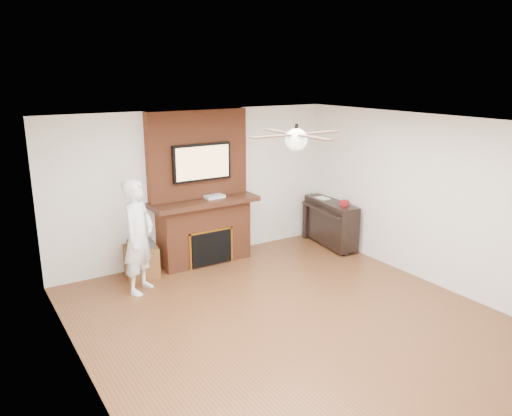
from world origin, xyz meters
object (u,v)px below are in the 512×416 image
person (138,237)px  fireplace (202,203)px  piano (330,222)px  side_table (141,259)px

person → fireplace: bearing=-17.4°
fireplace → piano: size_ratio=1.91×
fireplace → person: bearing=-154.5°
side_table → fireplace: bearing=12.8°
person → piano: (3.60, 0.08, -0.38)m
piano → fireplace: bearing=174.0°
fireplace → person: (-1.31, -0.62, -0.17)m
side_table → piano: piano is taller
person → side_table: (0.21, 0.56, -0.57)m
person → piano: bearing=-41.8°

